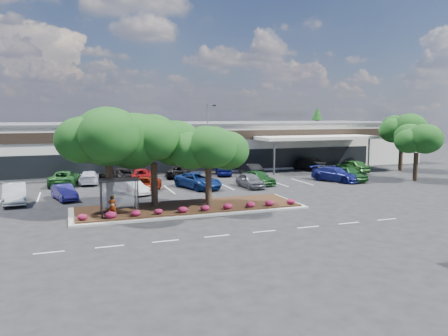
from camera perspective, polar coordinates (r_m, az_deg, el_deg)
name	(u,v)px	position (r m, az deg, el deg)	size (l,w,h in m)	color
ground	(231,218)	(31.54, 0.87, -6.61)	(160.00, 160.00, 0.00)	black
retail_store	(149,144)	(63.69, -9.82, 3.05)	(80.40, 25.20, 6.25)	silver
landscape_island	(189,208)	(34.64, -4.57, -5.18)	(18.00, 6.00, 0.26)	#999A95
lane_markings	(191,194)	(41.22, -4.40, -3.39)	(33.12, 20.06, 0.01)	silver
shrub_row	(196,208)	(32.58, -3.61, -5.26)	(17.00, 0.80, 0.50)	maroon
bus_shelter	(119,186)	(32.24, -13.61, -2.33)	(2.75, 1.55, 2.59)	black
island_tree_west	(109,158)	(33.48, -14.83, 1.25)	(7.20, 7.20, 7.89)	#143910
island_tree_mid	(154,159)	(34.66, -9.14, 1.11)	(6.60, 6.60, 7.32)	#143910
island_tree_east	(208,165)	(34.22, -2.07, 0.43)	(5.80, 5.80, 6.50)	#143910
tree_east_near	(416,152)	(53.54, 23.82, 1.94)	(5.60, 5.60, 6.51)	#143910
tree_east_far	(401,142)	(62.75, 22.16, 3.18)	(6.40, 6.40, 7.62)	#143910
conifer_north_east	(317,130)	(85.43, 12.03, 4.88)	(3.96, 3.96, 9.00)	#143910
person_waiting	(112,206)	(31.52, -14.38, -4.88)	(0.58, 0.38, 1.58)	#594C47
light_pole	(208,141)	(58.23, -2.07, 3.51)	(1.42, 0.69, 8.83)	#999A95
car_0	(15,194)	(40.59, -25.67, -3.03)	(1.77, 5.08, 1.68)	#9FA4AA
car_1	(64,192)	(40.64, -20.14, -3.00)	(1.41, 4.05, 1.33)	navy
car_2	(144,185)	(42.56, -10.36, -2.19)	(2.37, 5.14, 1.43)	maroon
car_3	(132,187)	(41.57, -11.91, -2.49)	(1.44, 4.12, 1.36)	silver
car_4	(198,181)	(44.09, -3.41, -1.66)	(2.63, 5.71, 1.59)	navy
car_5	(250,180)	(44.66, 3.44, -1.62)	(1.75, 4.35, 1.48)	slate
car_6	(258,177)	(46.60, 4.51, -1.24)	(1.80, 4.48, 1.53)	#18461A
car_7	(336,174)	(50.24, 14.37, -0.78)	(2.28, 5.62, 1.63)	navy
car_8	(349,174)	(50.90, 16.02, -0.74)	(1.92, 4.77, 1.62)	#184A1C
car_9	(89,177)	(49.12, -17.20, -1.18)	(1.98, 4.87, 1.41)	silver
car_10	(64,178)	(48.91, -20.13, -1.23)	(2.61, 5.65, 1.57)	#205723
car_11	(118,175)	(49.23, -13.64, -0.92)	(2.70, 5.85, 1.63)	black
car_12	(141,175)	(49.16, -10.78, -0.93)	(2.49, 5.39, 1.50)	maroon
car_13	(179,171)	(52.08, -5.89, -0.42)	(2.42, 5.25, 1.46)	black
car_14	(223,169)	(53.51, -0.07, -0.17)	(1.76, 4.38, 1.49)	#0D115B
car_15	(251,170)	(53.16, 3.50, -0.22)	(1.60, 4.59, 1.51)	black
car_16	(307,164)	(59.78, 10.84, 0.54)	(1.75, 5.02, 1.65)	black
car_17	(352,166)	(58.14, 16.39, 0.22)	(2.01, 4.99, 1.70)	#21571F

